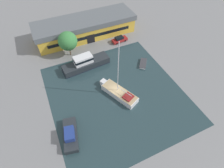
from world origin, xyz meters
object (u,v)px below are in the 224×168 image
(cabin_boat, at_px, (70,135))
(warehouse_building, at_px, (85,27))
(sailboat_moored, at_px, (119,93))
(motor_cruiser, at_px, (85,63))
(quay_tree_near_building, at_px, (68,41))
(parked_car, at_px, (120,39))
(small_dinghy, at_px, (143,64))

(cabin_boat, bearing_deg, warehouse_building, 77.94)
(sailboat_moored, xyz_separation_m, motor_cruiser, (-3.83, 11.95, 0.53))
(quay_tree_near_building, distance_m, cabin_boat, 24.70)
(motor_cruiser, bearing_deg, quay_tree_near_building, 15.18)
(quay_tree_near_building, bearing_deg, motor_cruiser, -69.90)
(warehouse_building, height_order, cabin_boat, warehouse_building)
(sailboat_moored, relative_size, motor_cruiser, 1.15)
(parked_car, xyz_separation_m, small_dinghy, (1.30, -11.65, -0.56))
(motor_cruiser, height_order, small_dinghy, motor_cruiser)
(sailboat_moored, height_order, small_dinghy, sailboat_moored)
(quay_tree_near_building, distance_m, small_dinghy, 20.72)
(cabin_boat, bearing_deg, motor_cruiser, 74.50)
(motor_cruiser, bearing_deg, small_dinghy, -115.77)
(warehouse_building, xyz_separation_m, sailboat_moored, (-1.03, -25.81, -1.95))
(parked_car, bearing_deg, cabin_boat, -48.27)
(small_dinghy, bearing_deg, parked_car, -45.97)
(warehouse_building, relative_size, quay_tree_near_building, 4.24)
(quay_tree_near_building, height_order, small_dinghy, quay_tree_near_building)
(warehouse_building, relative_size, parked_car, 6.26)
(quay_tree_near_building, bearing_deg, sailboat_moored, -71.42)
(quay_tree_near_building, distance_m, sailboat_moored, 19.65)
(cabin_boat, bearing_deg, quay_tree_near_building, 86.20)
(warehouse_building, distance_m, parked_car, 11.24)
(warehouse_building, xyz_separation_m, motor_cruiser, (-4.85, -13.87, -1.42))
(sailboat_moored, bearing_deg, warehouse_building, 63.44)
(parked_car, xyz_separation_m, motor_cruiser, (-12.89, -6.25, 0.49))
(motor_cruiser, height_order, cabin_boat, motor_cruiser)
(warehouse_building, bearing_deg, sailboat_moored, -92.44)
(quay_tree_near_building, bearing_deg, warehouse_building, 46.49)
(small_dinghy, bearing_deg, quay_tree_near_building, 2.27)
(sailboat_moored, bearing_deg, quay_tree_near_building, 84.30)
(warehouse_building, height_order, small_dinghy, warehouse_building)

